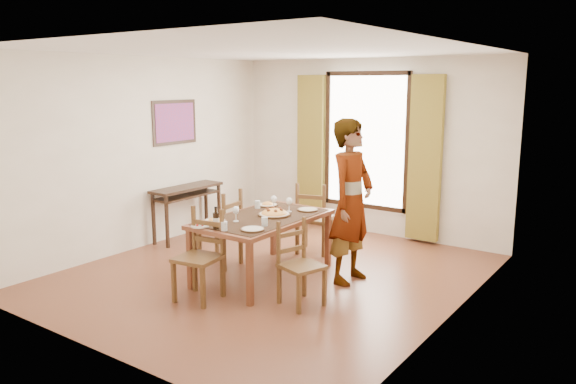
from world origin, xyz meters
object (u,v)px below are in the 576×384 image
Objects in this scene: pasta_platter at (274,211)px; man at (351,202)px; console_table at (187,194)px; dining_table at (263,222)px.

man is at bearing 23.94° from pasta_platter.
pasta_platter reaches higher than console_table.
man is 0.94m from pasta_platter.
dining_table is at bearing -19.88° from console_table.
console_table is 2.13m from dining_table.
pasta_platter is (-0.84, -0.37, -0.16)m from man.
dining_table is (2.01, -0.73, 0.01)m from console_table.
pasta_platter reaches higher than dining_table.
man is at bearing 28.58° from dining_table.
man is at bearing -4.35° from console_table.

